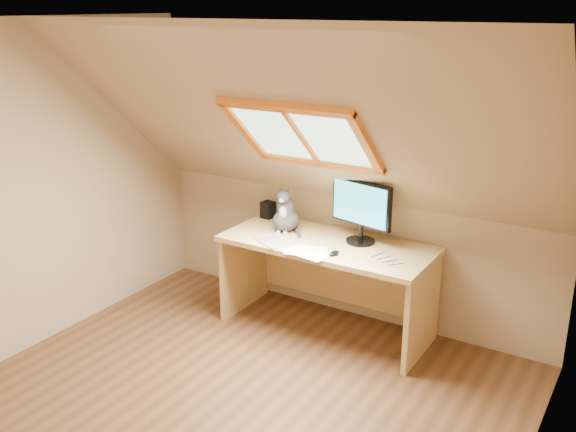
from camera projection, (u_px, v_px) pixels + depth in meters
The scene contains 10 objects.
ground at pixel (217, 417), 4.04m from camera, with size 3.50×3.50×0.00m, color brown.
room_shell at pixel (198, 205), 3.51m from camera, with size 3.52×3.52×2.41m.
desk at pixel (331, 266), 5.03m from camera, with size 1.63×0.71×0.75m.
monitor at pixel (361, 208), 4.80m from camera, with size 0.52×0.22×0.48m.
cat at pixel (286, 215), 5.10m from camera, with size 0.24×0.28×0.38m.
desk_speaker at pixel (268, 210), 5.44m from camera, with size 0.10×0.10×0.14m, color black.
graphics_tablet at pixel (274, 241), 4.90m from camera, with size 0.29×0.21×0.01m, color #B2B2B7.
mouse at pixel (334, 253), 4.64m from camera, with size 0.05×0.10×0.03m, color black.
papers at pixel (301, 250), 4.73m from camera, with size 0.33×0.27×0.00m.
cables at pixel (374, 257), 4.59m from camera, with size 0.51×0.26×0.01m.
Camera 1 is at (2.17, -2.69, 2.48)m, focal length 40.00 mm.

